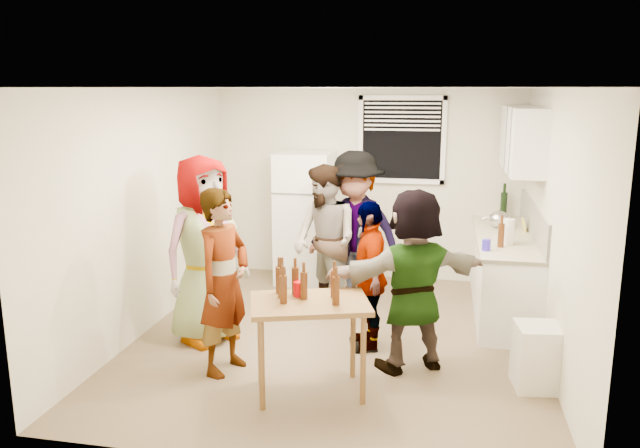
% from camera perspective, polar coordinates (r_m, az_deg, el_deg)
% --- Properties ---
extents(room, '(4.00, 4.50, 2.50)m').
position_cam_1_polar(room, '(6.45, 1.56, -10.45)').
color(room, beige).
rests_on(room, ground).
extents(window, '(1.12, 0.10, 1.06)m').
position_cam_1_polar(window, '(8.12, 7.47, 7.63)').
color(window, white).
rests_on(window, room).
extents(refrigerator, '(0.70, 0.70, 1.70)m').
position_cam_1_polar(refrigerator, '(8.11, -1.37, 0.59)').
color(refrigerator, white).
rests_on(refrigerator, ground).
extents(counter_lower, '(0.60, 2.20, 0.86)m').
position_cam_1_polar(counter_lower, '(7.35, 16.37, -4.53)').
color(counter_lower, white).
rests_on(counter_lower, ground).
extents(countertop, '(0.64, 2.22, 0.04)m').
position_cam_1_polar(countertop, '(7.24, 16.58, -1.12)').
color(countertop, beige).
rests_on(countertop, counter_lower).
extents(backsplash, '(0.03, 2.20, 0.36)m').
position_cam_1_polar(backsplash, '(7.23, 18.93, 0.33)').
color(backsplash, beige).
rests_on(backsplash, countertop).
extents(upper_cabinets, '(0.34, 1.60, 0.70)m').
position_cam_1_polar(upper_cabinets, '(7.29, 17.99, 7.41)').
color(upper_cabinets, white).
rests_on(upper_cabinets, room).
extents(kettle, '(0.30, 0.26, 0.22)m').
position_cam_1_polar(kettle, '(7.60, 15.97, -0.30)').
color(kettle, silver).
rests_on(kettle, countertop).
extents(paper_towel, '(0.12, 0.12, 0.27)m').
position_cam_1_polar(paper_towel, '(6.81, 16.74, -1.77)').
color(paper_towel, white).
rests_on(paper_towel, countertop).
extents(wine_bottle, '(0.08, 0.08, 0.33)m').
position_cam_1_polar(wine_bottle, '(8.16, 16.37, 0.52)').
color(wine_bottle, black).
rests_on(wine_bottle, countertop).
extents(beer_bottle_counter, '(0.06, 0.06, 0.25)m').
position_cam_1_polar(beer_bottle_counter, '(6.67, 16.16, -2.04)').
color(beer_bottle_counter, '#47230C').
rests_on(beer_bottle_counter, countertop).
extents(blue_cup, '(0.09, 0.09, 0.11)m').
position_cam_1_polar(blue_cup, '(6.49, 14.94, -2.35)').
color(blue_cup, '#3021C0').
rests_on(blue_cup, countertop).
extents(picture_frame, '(0.02, 0.17, 0.14)m').
position_cam_1_polar(picture_frame, '(7.49, 18.13, -0.07)').
color(picture_frame, yellow).
rests_on(picture_frame, countertop).
extents(trash_bin, '(0.42, 0.42, 0.55)m').
position_cam_1_polar(trash_bin, '(5.70, 19.27, -11.63)').
color(trash_bin, white).
rests_on(trash_bin, ground).
extents(serving_table, '(1.10, 0.90, 0.81)m').
position_cam_1_polar(serving_table, '(5.42, -0.92, -15.11)').
color(serving_table, brown).
rests_on(serving_table, ground).
extents(beer_bottle_table, '(0.07, 0.07, 0.25)m').
position_cam_1_polar(beer_bottle_table, '(5.19, -3.48, -6.72)').
color(beer_bottle_table, '#47230C').
rests_on(beer_bottle_table, serving_table).
extents(red_cup, '(0.09, 0.09, 0.12)m').
position_cam_1_polar(red_cup, '(5.22, -1.93, -6.60)').
color(red_cup, '#C00509').
rests_on(red_cup, serving_table).
extents(guest_grey, '(2.07, 1.80, 0.60)m').
position_cam_1_polar(guest_grey, '(6.56, -10.21, -10.28)').
color(guest_grey, gray).
rests_on(guest_grey, ground).
extents(guest_stripe, '(1.77, 1.10, 0.40)m').
position_cam_1_polar(guest_stripe, '(5.87, -8.52, -13.00)').
color(guest_stripe, '#141933').
rests_on(guest_stripe, ground).
extents(guest_back_left, '(1.77, 1.78, 0.64)m').
position_cam_1_polar(guest_back_left, '(7.15, 0.46, -8.13)').
color(guest_back_left, brown).
rests_on(guest_back_left, ground).
extents(guest_back_right, '(1.76, 2.12, 0.68)m').
position_cam_1_polar(guest_back_right, '(7.34, 3.14, -7.60)').
color(guest_back_right, '#3B3C40').
rests_on(guest_back_right, ground).
extents(guest_black, '(1.63, 1.19, 0.36)m').
position_cam_1_polar(guest_black, '(6.29, 4.39, -11.09)').
color(guest_black, black).
rests_on(guest_black, ground).
extents(guest_orange, '(2.14, 2.19, 0.49)m').
position_cam_1_polar(guest_orange, '(5.91, 8.24, -12.79)').
color(guest_orange, '#CD693B').
rests_on(guest_orange, ground).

